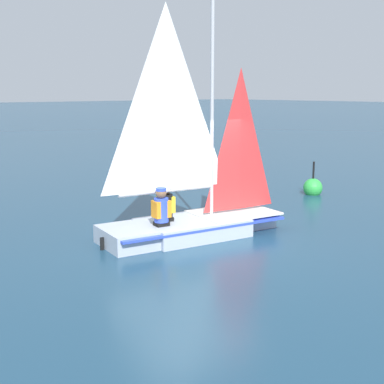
{
  "coord_description": "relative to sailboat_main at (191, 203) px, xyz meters",
  "views": [
    {
      "loc": [
        -7.47,
        -8.48,
        3.13
      ],
      "look_at": [
        0.0,
        0.0,
        0.97
      ],
      "focal_mm": 50.0,
      "sensor_mm": 36.0,
      "label": 1
    }
  ],
  "objects": [
    {
      "name": "sailboat_main",
      "position": [
        0.0,
        0.0,
        0.0
      ],
      "size": [
        4.2,
        2.2,
        4.97
      ],
      "rotation": [
        0.0,
        0.0,
        6.1
      ],
      "color": "#B2BCCC",
      "rests_on": "ground_plane"
    },
    {
      "name": "buoy_marker",
      "position": [
        5.92,
        1.1,
        -0.52
      ],
      "size": [
        0.58,
        0.58,
        1.1
      ],
      "color": "green",
      "rests_on": "ground_plane"
    },
    {
      "name": "sailor_helm",
      "position": [
        -0.5,
        0.25,
        -0.1
      ],
      "size": [
        0.38,
        0.35,
        1.16
      ],
      "rotation": [
        0.0,
        0.0,
        6.1
      ],
      "color": "black",
      "rests_on": "ground_plane"
    },
    {
      "name": "ground_plane",
      "position": [
        0.03,
        -0.01,
        -0.73
      ],
      "size": [
        260.0,
        260.0,
        0.0
      ],
      "primitive_type": "plane",
      "color": "navy"
    },
    {
      "name": "sailor_crew",
      "position": [
        -0.82,
        -0.02,
        -0.1
      ],
      "size": [
        0.38,
        0.35,
        1.16
      ],
      "rotation": [
        0.0,
        0.0,
        6.1
      ],
      "color": "black",
      "rests_on": "ground_plane"
    }
  ]
}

